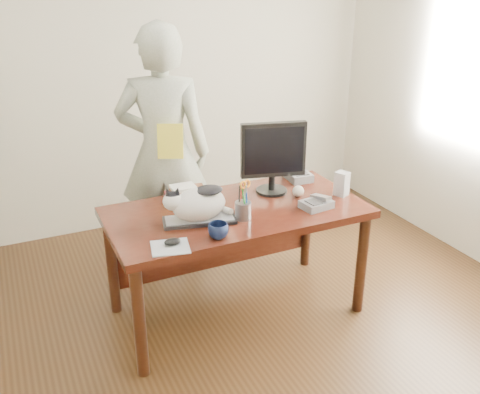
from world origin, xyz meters
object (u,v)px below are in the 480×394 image
monitor (273,154)px  phone (317,203)px  desk (232,225)px  pen_cup (243,208)px  baseball (298,191)px  keyboard (200,220)px  person (164,153)px  speaker (342,184)px  mouse (172,242)px  coffee_mug (218,231)px  book_stack (186,193)px  cat (197,203)px  calculator (298,176)px

monitor → phone: (0.14, -0.33, -0.24)m
desk → phone: size_ratio=7.92×
pen_cup → baseball: bearing=18.0°
keyboard → person: person is taller
desk → speaker: 0.77m
pen_cup → mouse: 0.51m
monitor → phone: 0.43m
keyboard → coffee_mug: size_ratio=4.01×
phone → book_stack: size_ratio=0.75×
cat → calculator: 0.97m
desk → keyboard: size_ratio=3.54×
pen_cup → book_stack: size_ratio=0.91×
desk → book_stack: bearing=139.2°
coffee_mug → book_stack: 0.59m
calculator → baseball: bearing=-115.9°
pen_cup → cat: bearing=165.3°
desk → mouse: bearing=-144.5°
keyboard → pen_cup: bearing=-2.1°
cat → coffee_mug: (0.03, -0.24, -0.08)m
baseball → person: 1.02m
pen_cup → keyboard: bearing=164.8°
person → monitor: bearing=154.6°
pen_cup → monitor: bearing=39.1°
desk → pen_cup: pen_cup is taller
mouse → speaker: (1.23, 0.20, 0.06)m
book_stack → person: 0.51m
speaker → calculator: size_ratio=0.75×
cat → pen_cup: 0.28m
calculator → person: bearing=153.6°
cat → mouse: 0.33m
pen_cup → calculator: bearing=33.9°
keyboard → cat: 0.11m
pen_cup → speaker: (0.74, 0.06, 0.01)m
speaker → baseball: 0.29m
phone → person: (-0.68, 0.96, 0.14)m
cat → monitor: bearing=32.2°
baseball → person: person is taller
monitor → pen_cup: size_ratio=1.97×
pen_cup → mouse: pen_cup is taller
keyboard → phone: 0.75m
phone → cat: bearing=164.1°
mouse → baseball: bearing=29.2°
baseball → cat: bearing=-173.5°
coffee_mug → baseball: size_ratio=1.48×
monitor → book_stack: 0.62m
speaker → person: size_ratio=0.09×
desk → person: bearing=107.5°
desk → person: size_ratio=0.87×
cat → baseball: bearing=19.5°
monitor → calculator: size_ratio=2.26×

